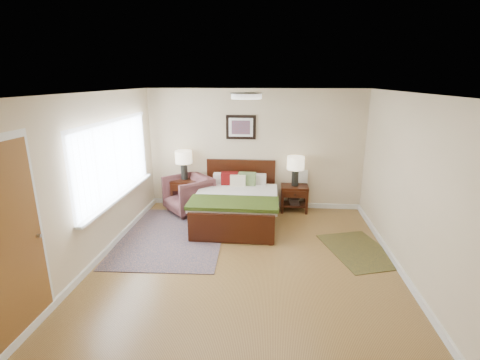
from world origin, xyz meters
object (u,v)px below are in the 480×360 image
at_px(nightstand_right, 294,196).
at_px(lamp_left, 184,159).
at_px(rug_persian, 173,236).
at_px(nightstand_left, 185,185).
at_px(armchair, 188,194).
at_px(lamp_right, 296,166).
at_px(bed, 237,199).

height_order(nightstand_right, lamp_left, lamp_left).
distance_m(lamp_left, rug_persian, 1.79).
xyz_separation_m(nightstand_left, nightstand_right, (2.32, 0.01, -0.16)).
height_order(nightstand_left, armchair, armchair).
height_order(lamp_right, armchair, lamp_right).
xyz_separation_m(nightstand_left, armchair, (0.14, -0.25, -0.12)).
xyz_separation_m(lamp_left, armchair, (0.14, -0.27, -0.68)).
bearing_deg(lamp_left, bed, -30.64).
bearing_deg(nightstand_left, armchair, -61.45).
relative_size(armchair, rug_persian, 0.34).
bearing_deg(nightstand_right, bed, -148.86).
relative_size(lamp_right, rug_persian, 0.25).
distance_m(bed, lamp_right, 1.43).
relative_size(nightstand_right, lamp_left, 0.91).
distance_m(armchair, rug_persian, 1.24).
distance_m(nightstand_left, lamp_right, 2.37).
distance_m(lamp_left, armchair, 0.74).
distance_m(nightstand_right, lamp_right, 0.64).
bearing_deg(nightstand_right, nightstand_left, -179.77).
distance_m(nightstand_left, rug_persian, 1.52).
relative_size(bed, lamp_right, 3.10).
xyz_separation_m(nightstand_left, rug_persian, (0.13, -1.43, -0.50)).
distance_m(bed, nightstand_right, 1.34).
relative_size(nightstand_left, lamp_right, 1.03).
bearing_deg(rug_persian, armchair, 86.98).
bearing_deg(bed, rug_persian, -144.72).
relative_size(nightstand_right, rug_persian, 0.22).
xyz_separation_m(lamp_left, rug_persian, (0.13, -1.45, -1.05)).
height_order(lamp_left, lamp_right, lamp_left).
bearing_deg(lamp_right, nightstand_left, -179.47).
bearing_deg(lamp_left, nightstand_right, -0.30).
height_order(nightstand_right, lamp_right, lamp_right).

